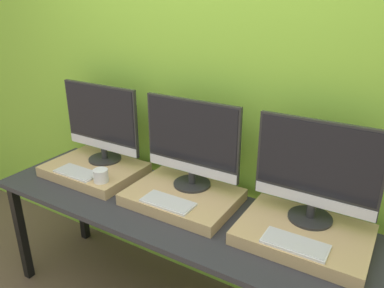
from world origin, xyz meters
name	(u,v)px	position (x,y,z in m)	size (l,w,h in m)	color
wall_back	(212,93)	(0.00, 0.72, 1.30)	(8.00, 0.04, 2.60)	#8CC638
workbench	(175,219)	(0.00, 0.32, 0.68)	(2.24, 0.65, 0.75)	#2D2D33
wooden_riser_left	(95,170)	(-0.67, 0.40, 0.78)	(0.59, 0.43, 0.06)	tan
monitor_left	(101,121)	(-0.67, 0.50, 1.08)	(0.57, 0.21, 0.50)	#282828
keyboard_left	(77,172)	(-0.67, 0.26, 0.82)	(0.28, 0.13, 0.01)	silver
mug	(101,176)	(-0.47, 0.26, 0.85)	(0.09, 0.09, 0.08)	white
wooden_riser_center	(183,197)	(0.00, 0.40, 0.78)	(0.59, 0.43, 0.06)	tan
monitor_center	(192,142)	(0.00, 0.50, 1.08)	(0.57, 0.21, 0.50)	#282828
keyboard_center	(168,202)	(0.00, 0.26, 0.82)	(0.28, 0.13, 0.01)	silver
wooden_riser_right	(303,235)	(0.67, 0.40, 0.78)	(0.59, 0.43, 0.06)	tan
monitor_right	(316,170)	(0.67, 0.50, 1.08)	(0.57, 0.21, 0.50)	#282828
keyboard_right	(295,244)	(0.67, 0.26, 0.82)	(0.28, 0.13, 0.01)	silver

